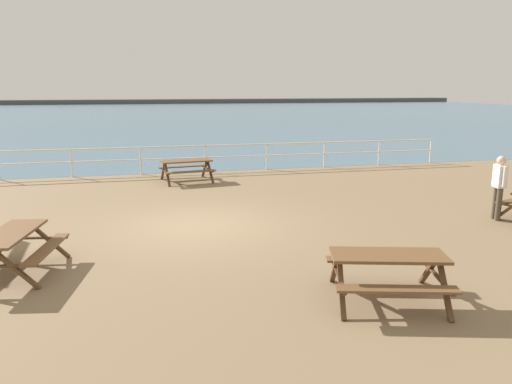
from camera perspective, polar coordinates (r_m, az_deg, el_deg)
ground_plane at (r=12.08m, az=-7.05°, el=-4.42°), size 30.00×24.00×0.20m
sea_band at (r=64.36m, az=-12.48°, el=8.98°), size 142.00×90.00×0.01m
distant_shoreline at (r=107.32m, az=-12.98°, el=10.15°), size 142.00×6.00×1.80m
seaward_railing at (r=19.47m, az=-9.72°, el=4.46°), size 23.07×0.07×1.08m
picnic_table_near_right at (r=8.01m, az=15.32°, el=-8.37°), size 2.13×1.92×0.80m
picnic_table_mid_centre at (r=17.67m, az=-8.22°, el=3.13°), size 1.98×1.75×0.80m
picnic_table_far_right at (r=9.89m, az=-26.95°, el=-5.34°), size 1.80×2.03×0.80m
visitor at (r=13.78m, az=26.79°, el=0.90°), size 0.28×0.52×1.66m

